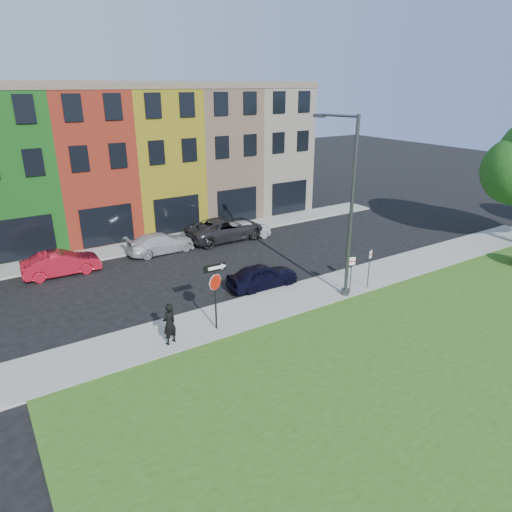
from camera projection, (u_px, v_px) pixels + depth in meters
ground at (322, 328)px, 20.59m from camera, size 120.00×120.00×0.00m
sidewalk_near at (314, 293)px, 23.94m from camera, size 40.00×3.00×0.12m
sidewalk_far at (144, 245)px, 30.90m from camera, size 40.00×2.40×0.12m
rowhouse_block at (117, 159)px, 34.28m from camera, size 30.00×10.12×10.00m
stop_sign at (215, 283)px, 19.55m from camera, size 1.05×0.11×3.10m
man at (169, 324)px, 18.87m from camera, size 0.95×0.87×1.83m
sedan_near at (262, 276)px, 24.48m from camera, size 1.87×4.04×1.34m
parked_car_red at (61, 263)px, 26.11m from camera, size 1.73×4.33×1.40m
parked_car_silver at (161, 243)px, 29.59m from camera, size 2.04×4.54×1.29m
parked_car_dark at (226, 229)px, 32.02m from camera, size 2.63×5.69×1.58m
parked_car_white at (245, 229)px, 32.45m from camera, size 3.21×4.48×1.29m
street_lamp at (348, 209)px, 22.14m from camera, size 1.01×2.51×8.94m
parking_sign_a at (351, 270)px, 23.30m from camera, size 0.30×0.16×2.08m
parking_sign_b at (370, 264)px, 23.92m from camera, size 0.30×0.16×2.21m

